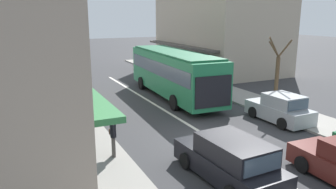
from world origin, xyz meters
TOP-DOWN VIEW (x-y plane):
  - ground_plane at (0.00, 0.00)m, footprint 140.00×140.00m
  - lane_centre_line at (0.00, 4.00)m, footprint 0.20×28.00m
  - sidewalk_left at (-6.80, 6.00)m, footprint 5.20×44.00m
  - kerb_right at (6.20, 6.00)m, footprint 2.80×44.00m
  - building_right_far at (11.48, 17.29)m, footprint 9.16×13.74m
  - city_bus at (1.95, 8.50)m, footprint 3.12×10.97m
  - wagon_behind_bus_mid at (-1.62, -2.99)m, footprint 2.09×4.58m
  - parked_hatchback_kerb_second at (4.71, 1.17)m, footprint 1.85×3.71m
  - traffic_light_downstreet at (-4.16, 21.87)m, footprint 0.32×0.24m
  - street_tree_right at (6.41, 3.32)m, footprint 1.80×1.85m
  - pedestrian_with_handbag_near at (-4.58, 5.02)m, footprint 0.36×0.66m
  - pedestrian_browsing_midblock at (-4.76, 0.40)m, footprint 0.31×0.66m

SIDE VIEW (x-z plane):
  - ground_plane at x=0.00m, z-range 0.00..0.00m
  - lane_centre_line at x=0.00m, z-range 0.00..0.01m
  - kerb_right at x=6.20m, z-range 0.00..0.12m
  - sidewalk_left at x=-6.80m, z-range 0.00..0.14m
  - parked_hatchback_kerb_second at x=4.71m, z-range -0.06..1.48m
  - wagon_behind_bus_mid at x=-1.62m, z-range -0.04..1.53m
  - pedestrian_with_handbag_near at x=-4.58m, z-range 0.25..1.88m
  - pedestrian_browsing_midblock at x=-4.76m, z-range 0.25..1.88m
  - city_bus at x=1.95m, z-range 0.27..3.49m
  - street_tree_right at x=6.41m, z-range -0.13..4.27m
  - traffic_light_downstreet at x=-4.16m, z-range 0.75..4.95m
  - building_right_far at x=11.48m, z-range -0.01..9.06m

